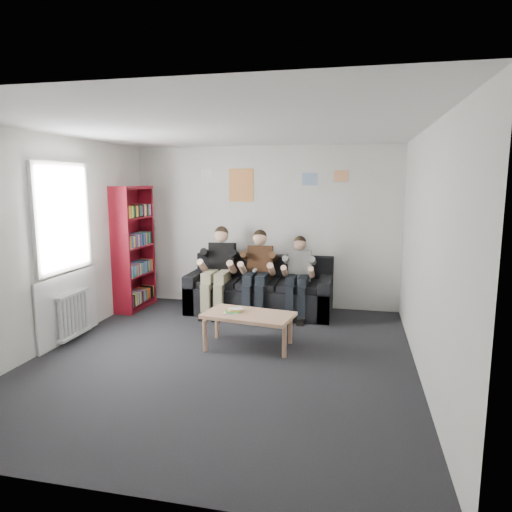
{
  "coord_description": "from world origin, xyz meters",
  "views": [
    {
      "loc": [
        1.52,
        -5.04,
        2.11
      ],
      "look_at": [
        0.12,
        1.3,
        1.05
      ],
      "focal_mm": 32.0,
      "sensor_mm": 36.0,
      "label": 1
    }
  ],
  "objects_px": {
    "person_right": "(298,277)",
    "bookshelf": "(135,248)",
    "person_left": "(218,271)",
    "person_middle": "(258,273)",
    "sofa": "(260,292)",
    "coffee_table": "(249,318)"
  },
  "relations": [
    {
      "from": "person_left",
      "to": "bookshelf",
      "type": "bearing_deg",
      "value": 175.35
    },
    {
      "from": "sofa",
      "to": "person_middle",
      "type": "distance_m",
      "value": 0.41
    },
    {
      "from": "bookshelf",
      "to": "person_left",
      "type": "height_order",
      "value": "bookshelf"
    },
    {
      "from": "sofa",
      "to": "bookshelf",
      "type": "xyz_separation_m",
      "value": [
        -2.09,
        -0.22,
        0.7
      ]
    },
    {
      "from": "person_left",
      "to": "person_right",
      "type": "relative_size",
      "value": 1.1
    },
    {
      "from": "person_middle",
      "to": "sofa",
      "type": "bearing_deg",
      "value": 83.77
    },
    {
      "from": "person_left",
      "to": "person_middle",
      "type": "height_order",
      "value": "person_left"
    },
    {
      "from": "bookshelf",
      "to": "person_right",
      "type": "relative_size",
      "value": 1.61
    },
    {
      "from": "coffee_table",
      "to": "person_right",
      "type": "xyz_separation_m",
      "value": [
        0.45,
        1.44,
        0.25
      ]
    },
    {
      "from": "person_middle",
      "to": "person_right",
      "type": "xyz_separation_m",
      "value": [
        0.64,
        0.01,
        -0.03
      ]
    },
    {
      "from": "person_left",
      "to": "person_right",
      "type": "bearing_deg",
      "value": -4.93
    },
    {
      "from": "bookshelf",
      "to": "coffee_table",
      "type": "xyz_separation_m",
      "value": [
        2.28,
        -1.41,
        -0.63
      ]
    },
    {
      "from": "bookshelf",
      "to": "person_right",
      "type": "distance_m",
      "value": 2.76
    },
    {
      "from": "sofa",
      "to": "coffee_table",
      "type": "xyz_separation_m",
      "value": [
        0.19,
        -1.64,
        0.07
      ]
    },
    {
      "from": "coffee_table",
      "to": "person_middle",
      "type": "height_order",
      "value": "person_middle"
    },
    {
      "from": "bookshelf",
      "to": "coffee_table",
      "type": "height_order",
      "value": "bookshelf"
    },
    {
      "from": "bookshelf",
      "to": "person_right",
      "type": "xyz_separation_m",
      "value": [
        2.73,
        0.02,
        -0.37
      ]
    },
    {
      "from": "coffee_table",
      "to": "sofa",
      "type": "bearing_deg",
      "value": 96.74
    },
    {
      "from": "person_right",
      "to": "bookshelf",
      "type": "bearing_deg",
      "value": 175.97
    },
    {
      "from": "person_left",
      "to": "person_right",
      "type": "xyz_separation_m",
      "value": [
        1.29,
        0.01,
        -0.05
      ]
    },
    {
      "from": "coffee_table",
      "to": "person_left",
      "type": "distance_m",
      "value": 1.68
    },
    {
      "from": "coffee_table",
      "to": "person_right",
      "type": "bearing_deg",
      "value": 72.59
    }
  ]
}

